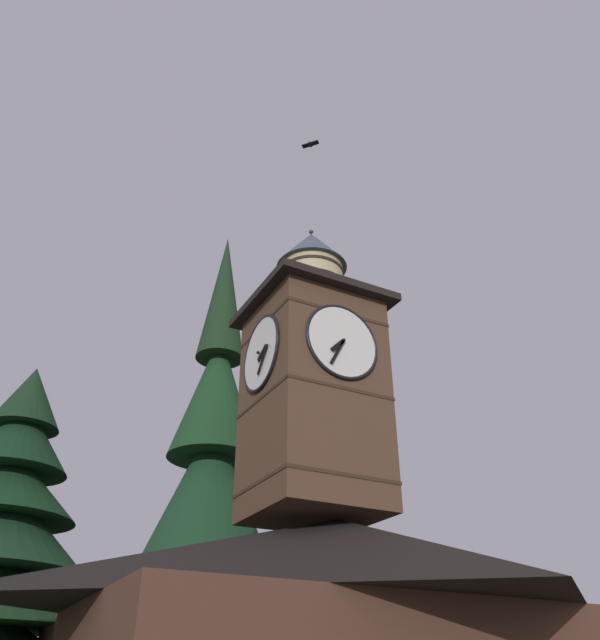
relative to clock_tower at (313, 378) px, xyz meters
name	(u,v)px	position (x,y,z in m)	size (l,w,h in m)	color
clock_tower	(313,378)	(0.00, 0.00, 0.00)	(4.19, 4.19, 10.11)	brown
pine_tree_behind	(207,525)	(0.57, -6.99, -3.15)	(6.54, 6.54, 20.52)	#473323
moon	(305,581)	(-17.62, -33.18, -0.53)	(1.60, 1.60, 1.60)	silver
flying_bird_high	(310,144)	(0.90, 1.63, 8.10)	(0.52, 0.58, 0.14)	black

